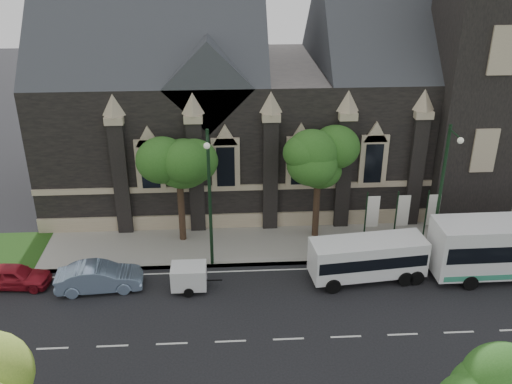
{
  "coord_description": "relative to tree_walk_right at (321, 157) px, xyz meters",
  "views": [
    {
      "loc": [
        -3.06,
        -22.95,
        19.26
      ],
      "look_at": [
        -1.32,
        6.0,
        5.63
      ],
      "focal_mm": 39.54,
      "sensor_mm": 36.0,
      "label": 1
    }
  ],
  "objects": [
    {
      "name": "ground",
      "position": [
        -3.21,
        -10.71,
        -5.82
      ],
      "size": [
        160.0,
        160.0,
        0.0
      ],
      "primitive_type": "plane",
      "color": "black",
      "rests_on": "ground"
    },
    {
      "name": "sidewalk",
      "position": [
        -3.21,
        -1.21,
        -5.74
      ],
      "size": [
        80.0,
        5.0,
        0.15
      ],
      "primitive_type": "cube",
      "color": "gray",
      "rests_on": "ground"
    },
    {
      "name": "museum",
      "position": [
        1.9,
        8.07,
        2.35
      ],
      "size": [
        40.0,
        17.7,
        29.9
      ],
      "color": "black",
      "rests_on": "ground"
    },
    {
      "name": "tree_walk_right",
      "position": [
        0.0,
        0.0,
        0.0
      ],
      "size": [
        4.08,
        4.08,
        7.8
      ],
      "color": "black",
      "rests_on": "ground"
    },
    {
      "name": "tree_walk_left",
      "position": [
        -9.01,
        -0.01,
        -0.08
      ],
      "size": [
        3.91,
        3.91,
        7.64
      ],
      "color": "black",
      "rests_on": "ground"
    },
    {
      "name": "street_lamp_near",
      "position": [
        6.79,
        -3.62,
        -0.71
      ],
      "size": [
        0.36,
        1.88,
        9.0
      ],
      "color": "black",
      "rests_on": "ground"
    },
    {
      "name": "street_lamp_mid",
      "position": [
        -7.21,
        -3.62,
        -0.71
      ],
      "size": [
        0.36,
        1.88,
        9.0
      ],
      "color": "black",
      "rests_on": "ground"
    },
    {
      "name": "banner_flag_left",
      "position": [
        3.08,
        -1.71,
        -3.43
      ],
      "size": [
        0.9,
        0.1,
        4.0
      ],
      "color": "black",
      "rests_on": "ground"
    },
    {
      "name": "banner_flag_center",
      "position": [
        5.08,
        -1.71,
        -3.43
      ],
      "size": [
        0.9,
        0.1,
        4.0
      ],
      "color": "black",
      "rests_on": "ground"
    },
    {
      "name": "banner_flag_right",
      "position": [
        7.08,
        -1.71,
        -3.43
      ],
      "size": [
        0.9,
        0.1,
        4.0
      ],
      "color": "black",
      "rests_on": "ground"
    },
    {
      "name": "shuttle_bus",
      "position": [
        2.1,
        -5.47,
        -4.29
      ],
      "size": [
        7.01,
        3.06,
        2.63
      ],
      "rotation": [
        0.0,
        0.0,
        0.11
      ],
      "color": "white",
      "rests_on": "ground"
    },
    {
      "name": "box_trailer",
      "position": [
        -8.52,
        -5.94,
        -4.92
      ],
      "size": [
        2.95,
        1.73,
        1.58
      ],
      "rotation": [
        0.0,
        0.0,
        -0.0
      ],
      "color": "silver",
      "rests_on": "ground"
    },
    {
      "name": "sedan",
      "position": [
        -13.74,
        -5.6,
        -5.0
      ],
      "size": [
        5.06,
        2.1,
        1.63
      ],
      "primitive_type": "imported",
      "rotation": [
        0.0,
        0.0,
        1.65
      ],
      "color": "#7C93B3",
      "rests_on": "ground"
    },
    {
      "name": "car_far_red",
      "position": [
        -18.78,
        -5.02,
        -5.11
      ],
      "size": [
        4.26,
        2.01,
        1.41
      ],
      "primitive_type": "imported",
      "rotation": [
        0.0,
        0.0,
        1.49
      ],
      "color": "maroon",
      "rests_on": "ground"
    }
  ]
}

